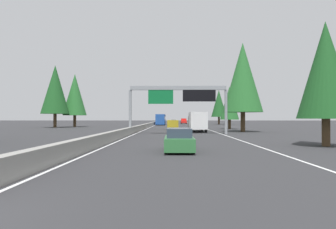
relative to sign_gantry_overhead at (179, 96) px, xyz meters
name	(u,v)px	position (x,y,z in m)	size (l,w,h in m)	color
ground_plane	(150,127)	(28.03, 6.04, -4.94)	(320.00, 320.00, 0.00)	#2D2D30
median_barrier	(154,123)	(48.03, 6.34, -4.49)	(180.00, 0.56, 0.90)	gray
shoulder_stripe_right	(198,126)	(38.03, -5.48, -4.93)	(160.00, 0.16, 0.01)	silver
shoulder_stripe_median	(154,126)	(38.03, 5.79, -4.93)	(160.00, 0.16, 0.01)	silver
sign_gantry_overhead	(179,96)	(0.00, 0.00, 0.00)	(0.50, 12.68, 6.21)	gray
sedan_near_center	(179,140)	(-19.11, 0.43, -4.26)	(4.40, 1.80, 1.47)	#2D6B38
box_truck_near_right	(197,121)	(7.49, -2.88, -3.33)	(8.50, 2.40, 2.95)	white
minivan_distant_a	(173,124)	(15.47, 0.85, -3.99)	(5.00, 1.95, 1.69)	#AD931E
sedan_mid_right	(174,122)	(60.59, 0.61, -4.26)	(4.40, 1.80, 1.47)	#1E4793
pickup_mid_left	(184,121)	(67.59, -3.03, -4.03)	(5.60, 2.00, 1.86)	red
sedan_far_left	(183,121)	(82.15, -3.20, -4.26)	(4.40, 1.80, 1.47)	black
bus_distant_b	(161,119)	(48.89, 4.42, -3.22)	(11.50, 2.55, 3.10)	#1E4793
conifer_right_foreground	(326,70)	(-15.65, -10.61, 0.75)	(4.13, 4.13, 9.38)	#4C3823
conifer_right_near	(243,77)	(6.97, -9.77, 3.29)	(5.96, 5.96, 13.54)	#4C3823
conifer_right_mid	(229,103)	(18.10, -9.88, -0.04)	(3.55, 3.55, 8.08)	#4C3823
conifer_right_far	(219,103)	(55.92, -13.75, 1.72)	(4.82, 4.82, 10.95)	#4C3823
conifer_right_distant	(229,107)	(57.82, -17.27, 0.49)	(3.94, 3.94, 8.95)	#4C3823
conifer_left_near	(55,90)	(25.76, 26.50, 3.33)	(5.98, 5.98, 13.60)	#4C3823
conifer_left_mid	(75,95)	(29.83, 23.55, 2.50)	(5.38, 5.38, 12.24)	#4C3823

